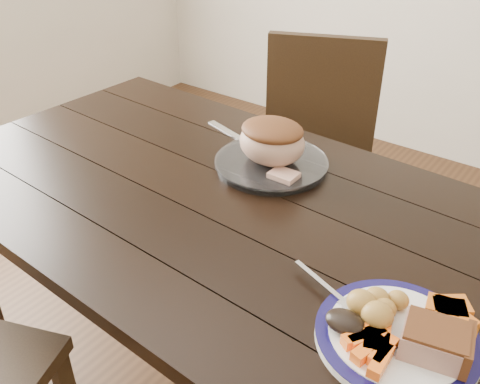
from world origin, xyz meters
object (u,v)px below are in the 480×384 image
Objects in this scene: serving_platter at (271,165)px; pork_slice at (435,342)px; carving_knife at (254,145)px; chair_far at (315,152)px; dinner_plate at (396,338)px; roast_joint at (272,142)px; dining_table at (220,226)px; fork at (331,291)px.

pork_slice is at bearing -33.57° from serving_platter.
pork_slice is 0.34× the size of carving_knife.
chair_far is 1.21m from pork_slice.
dinner_plate is (0.67, -0.92, 0.23)m from chair_far.
dinner_plate is 0.07m from pork_slice.
dining_table is at bearing -96.91° from roast_joint.
serving_platter is at bearing 155.87° from fork.
pork_slice reaches higher than serving_platter.
fork reaches higher than carving_knife.
roast_joint is at bearing 146.43° from pork_slice.
pork_slice reaches higher than fork.
dining_table is 0.58m from dinner_plate.
dinner_plate is 1.63× the size of fork.
chair_far is at bearing 111.63° from carving_knife.
carving_knife is at bearing 72.39° from chair_far.
fork is 0.96× the size of roast_joint.
serving_platter is 1.65× the size of roast_joint.
roast_joint is at bearing 143.72° from dinner_plate.
fork is at bearing -25.50° from carving_knife.
carving_knife is (0.05, -0.47, 0.23)m from chair_far.
pork_slice is (0.60, -0.19, 0.14)m from dining_table.
dining_table is at bearing 162.61° from pork_slice.
roast_joint reaches higher than fork.
chair_far is at bearing 128.57° from pork_slice.
dining_table is 5.48× the size of serving_platter.
fork is 0.64m from carving_knife.
carving_knife reaches higher than dining_table.
pork_slice is 0.82m from carving_knife.
pork_slice is at bearing -17.39° from dining_table.
chair_far is 1.16m from dinner_plate.
serving_platter is (-0.52, 0.38, 0.00)m from dinner_plate.
serving_platter is at bearing 82.63° from chair_far.
dining_table is 9.43× the size of fork.
dinner_plate reaches higher than carving_knife.
dinner_plate is 0.14m from fork.
chair_far is at bearing 100.02° from dining_table.
fork is at bearing 170.44° from dinner_plate.
dinner_plate is 1.56× the size of roast_joint.
roast_joint is (-0.38, 0.36, 0.06)m from fork.
dinner_plate is 0.77m from carving_knife.
dinner_plate is at bearing -18.77° from dining_table.
roast_joint is at bearing 82.63° from chair_far.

